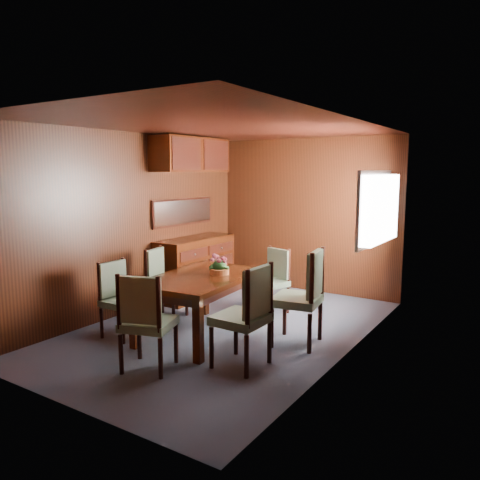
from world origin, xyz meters
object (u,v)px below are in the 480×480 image
Objects in this scene: dining_table at (202,284)px; chair_right_near at (248,311)px; sideboard at (195,267)px; chair_head at (145,317)px; chair_left_near at (119,294)px; flower_centerpiece at (219,265)px.

dining_table is 1.04m from chair_right_near.
dining_table is (1.13, -1.32, 0.16)m from sideboard.
sideboard is at bearing 126.37° from dining_table.
chair_head reaches higher than sideboard.
chair_left_near reaches higher than dining_table.
chair_right_near is at bearing -41.31° from sideboard.
flower_centerpiece reaches higher than sideboard.
dining_table is at bearing 63.08° from chair_right_near.
sideboard is 2.74m from chair_head.
sideboard is 1.37× the size of chair_right_near.
sideboard is at bearing 99.76° from chair_head.
dining_table is 1.63× the size of chair_head.
chair_left_near is 0.91× the size of chair_head.
chair_right_near reaches higher than dining_table.
chair_head is at bearing 129.20° from chair_right_near.
dining_table is at bearing -49.44° from sideboard.
chair_left_near is at bearing -143.74° from flower_centerpiece.
dining_table is 1.54× the size of chair_right_near.
flower_centerpiece is (-0.79, 0.65, 0.25)m from chair_right_near.
dining_table is 6.61× the size of flower_centerpiece.
dining_table is 0.96m from chair_left_near.
chair_head is at bearing -61.77° from sideboard.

